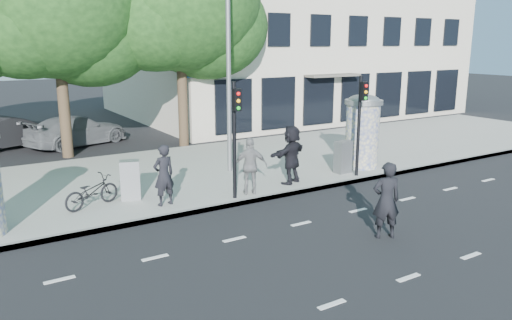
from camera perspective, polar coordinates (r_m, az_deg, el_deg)
ground at (r=12.17m, az=9.17°, el=-9.19°), size 120.00×120.00×0.00m
sidewalk at (r=18.16m, az=-6.43°, el=-1.25°), size 40.00×8.00×0.15m
curb at (r=14.82m, az=0.17°, el=-4.53°), size 40.00×0.10×0.16m
lane_dash_near at (r=10.76m, az=17.02°, el=-12.73°), size 32.00×0.12×0.01m
lane_dash_far at (r=13.17m, az=5.17°, el=-7.26°), size 32.00×0.12×0.01m
ad_column_right at (r=18.49m, az=12.07°, el=3.44°), size 1.36×1.36×2.65m
traffic_pole_near at (r=14.21m, az=-2.40°, el=3.63°), size 0.22×0.31×3.40m
traffic_pole_far at (r=17.06m, az=11.84°, el=4.99°), size 0.22×0.31×3.40m
street_lamp at (r=17.17m, az=-3.09°, el=13.89°), size 0.25×0.93×8.00m
tree_near_left at (r=21.53m, az=-22.01°, el=16.25°), size 6.80×6.80×8.97m
tree_center at (r=22.64m, az=-8.76°, el=17.48°), size 7.00×7.00×9.30m
building at (r=34.46m, az=2.75°, el=15.62°), size 20.30×15.85×12.00m
ped_b at (r=14.10m, az=-10.50°, el=-1.72°), size 0.69×0.50×1.73m
ped_e at (r=14.89m, az=-0.63°, el=-0.70°), size 1.15×0.92×1.72m
ped_f at (r=16.08m, az=4.06°, el=0.64°), size 1.86×1.25×1.89m
man_road at (r=12.35m, az=14.65°, el=-4.47°), size 0.81×0.68×1.88m
bicycle at (r=14.55m, az=-18.28°, el=-3.46°), size 1.14×1.77×0.88m
cabinet_left at (r=14.91m, az=-14.18°, el=-2.23°), size 0.65×0.56×1.15m
cabinet_right at (r=17.65m, az=9.91°, el=0.35°), size 0.57×0.43×1.13m
car_mid at (r=24.77m, az=-26.22°, el=2.89°), size 3.05×4.59×1.43m
car_right at (r=24.19m, az=-19.79°, el=3.18°), size 3.52×5.08×1.37m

